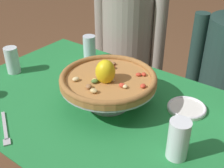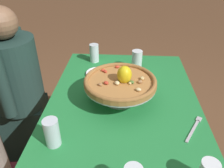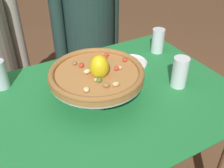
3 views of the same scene
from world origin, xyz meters
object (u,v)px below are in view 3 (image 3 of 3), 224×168
Objects in this scene: pizza_stand at (97,83)px; water_glass_back_left at (0,76)px; side_plate at (132,62)px; pizza at (97,73)px; diner_right at (89,48)px; water_glass_back_right at (158,42)px; water_glass_side_right at (179,74)px.

water_glass_back_left is (-0.33, 0.27, -0.02)m from pizza_stand.
side_plate is at bearing 29.82° from pizza_stand.
diner_right is at bearing 68.01° from pizza.
pizza is 0.43m from water_glass_back_left.
pizza is 0.32× the size of diner_right.
water_glass_back_right reaches higher than side_plate.
water_glass_side_right reaches higher than pizza_stand.
pizza_stand reaches higher than side_plate.
pizza_stand is at bearing -150.18° from side_plate.
water_glass_back_left reaches higher than side_plate.
side_plate is at bearing 107.10° from water_glass_side_right.
water_glass_back_left is 0.62m from side_plate.
water_glass_back_left is 0.85× the size of side_plate.
pizza reaches higher than water_glass_side_right.
side_plate is 0.13× the size of diner_right.
diner_right is (-0.16, 0.54, -0.24)m from water_glass_back_right.
water_glass_back_left and water_glass_back_right have the same top height.
pizza is at bearing 164.38° from water_glass_side_right.
diner_right is (0.30, 0.74, -0.31)m from pizza.
pizza_stand is 0.83m from diner_right.
side_plate is (-0.19, -0.04, -0.05)m from water_glass_back_right.
water_glass_back_right is 0.20m from side_plate.
pizza is (0.00, -0.00, 0.05)m from pizza_stand.
side_plate is (0.60, -0.11, -0.05)m from water_glass_back_left.
water_glass_back_left is 0.80m from water_glass_back_right.
diner_right is at bearing 87.46° from side_plate.
pizza reaches higher than water_glass_back_right.
water_glass_side_right is 0.78m from water_glass_back_left.
pizza reaches higher than side_plate.
water_glass_side_right is (0.35, -0.10, -0.02)m from pizza_stand.
water_glass_back_right is at bearing 23.38° from pizza_stand.
water_glass_side_right reaches higher than side_plate.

